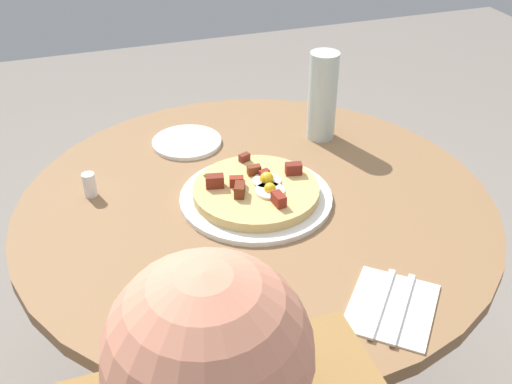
{
  "coord_description": "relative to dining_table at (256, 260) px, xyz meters",
  "views": [
    {
      "loc": [
        -0.35,
        -1.03,
        1.46
      ],
      "look_at": [
        0.0,
        0.0,
        0.73
      ],
      "focal_mm": 42.62,
      "sensor_mm": 36.0,
      "label": 1
    }
  ],
  "objects": [
    {
      "name": "fork",
      "position": [
        0.13,
        -0.4,
        0.17
      ],
      "size": [
        0.13,
        0.14,
        0.0
      ],
      "primitive_type": "cube",
      "rotation": [
        0.0,
        0.0,
        0.86
      ],
      "color": "silver",
      "rests_on": "napkin"
    },
    {
      "name": "pizza_plate",
      "position": [
        0.0,
        0.0,
        0.17
      ],
      "size": [
        0.33,
        0.33,
        0.01
      ],
      "primitive_type": "cylinder",
      "color": "white",
      "rests_on": "dining_table"
    },
    {
      "name": "knife",
      "position": [
        0.1,
        -0.37,
        0.17
      ],
      "size": [
        0.13,
        0.14,
        0.0
      ],
      "primitive_type": "cube",
      "rotation": [
        0.0,
        0.0,
        0.86
      ],
      "color": "silver",
      "rests_on": "napkin"
    },
    {
      "name": "water_bottle",
      "position": [
        0.25,
        0.22,
        0.28
      ],
      "size": [
        0.07,
        0.07,
        0.22
      ],
      "primitive_type": "cylinder",
      "color": "silver",
      "rests_on": "dining_table"
    },
    {
      "name": "bread_plate",
      "position": [
        -0.08,
        0.29,
        0.17
      ],
      "size": [
        0.17,
        0.17,
        0.01
      ],
      "primitive_type": "cylinder",
      "color": "white",
      "rests_on": "dining_table"
    },
    {
      "name": "water_glass",
      "position": [
        -0.16,
        -0.32,
        0.22
      ],
      "size": [
        0.07,
        0.07,
        0.1
      ],
      "primitive_type": "cylinder",
      "color": "silver",
      "rests_on": "dining_table"
    },
    {
      "name": "napkin",
      "position": [
        0.11,
        -0.39,
        0.17
      ],
      "size": [
        0.22,
        0.22,
        0.0
      ],
      "primitive_type": "cube",
      "rotation": [
        0.0,
        0.0,
        0.86
      ],
      "color": "white",
      "rests_on": "dining_table"
    },
    {
      "name": "breakfast_pizza",
      "position": [
        0.0,
        0.0,
        0.19
      ],
      "size": [
        0.27,
        0.27,
        0.05
      ],
      "color": "#DBB76C",
      "rests_on": "pizza_plate"
    },
    {
      "name": "dining_table",
      "position": [
        0.0,
        0.0,
        0.0
      ],
      "size": [
        1.03,
        1.03,
        0.71
      ],
      "color": "olive",
      "rests_on": "ground_plane"
    },
    {
      "name": "salt_shaker",
      "position": [
        -0.34,
        0.13,
        0.2
      ],
      "size": [
        0.03,
        0.03,
        0.05
      ],
      "primitive_type": "cylinder",
      "color": "white",
      "rests_on": "dining_table"
    }
  ]
}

